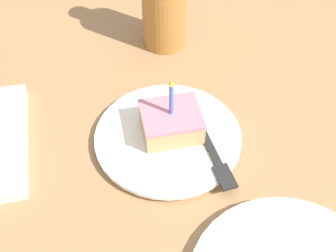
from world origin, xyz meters
The scene contains 5 objects.
ground_plane centered at (0.00, 0.00, -0.02)m, with size 2.40×2.40×0.04m.
plate centered at (0.03, -0.03, 0.01)m, with size 0.24×0.24×0.02m.
cake_slice centered at (0.02, -0.02, 0.04)m, with size 0.08×0.09×0.11m.
fork centered at (0.07, 0.03, 0.02)m, with size 0.19×0.04×0.00m.
bottle centered at (-0.23, 0.02, 0.09)m, with size 0.08×0.08×0.23m.
Camera 1 is at (0.51, -0.13, 0.59)m, focal length 50.00 mm.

